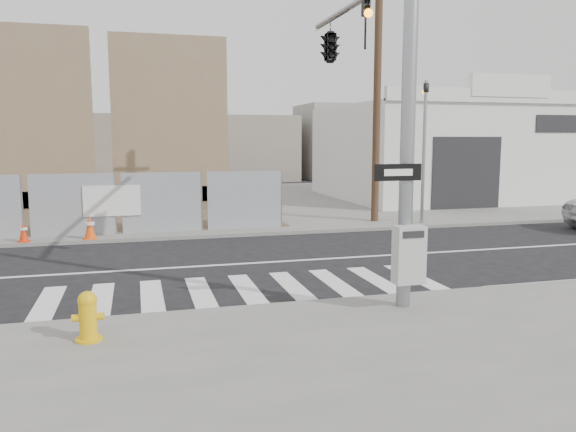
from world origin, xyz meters
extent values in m
plane|color=black|center=(0.00, 0.00, 0.00)|extent=(100.00, 100.00, 0.00)
cube|color=slate|center=(0.00, 14.00, 0.06)|extent=(50.00, 20.00, 0.12)
cylinder|color=gray|center=(2.50, -4.80, 3.62)|extent=(0.26, 0.26, 7.00)
cylinder|color=gray|center=(2.50, -2.20, 6.12)|extent=(0.14, 5.20, 0.14)
cube|color=#B2B2AF|center=(2.45, -5.08, 1.15)|extent=(0.55, 0.30, 1.05)
cube|color=black|center=(2.25, -4.96, 2.62)|extent=(0.90, 0.03, 0.30)
cube|color=silver|center=(2.25, -4.98, 2.62)|extent=(0.55, 0.01, 0.12)
imported|color=black|center=(2.50, -2.80, 5.57)|extent=(0.16, 0.20, 1.00)
imported|color=black|center=(2.50, -0.60, 5.57)|extent=(0.53, 2.48, 1.00)
cylinder|color=gray|center=(8.00, 4.60, 2.72)|extent=(0.12, 0.12, 5.20)
imported|color=black|center=(8.00, 4.60, 5.22)|extent=(0.16, 0.20, 1.00)
cube|color=#7A6049|center=(-7.00, 13.00, 4.12)|extent=(6.00, 0.50, 8.00)
cube|color=#7A6049|center=(-7.00, 13.40, 0.52)|extent=(6.00, 1.30, 0.80)
cube|color=#7A6049|center=(-0.50, 14.00, 4.12)|extent=(5.50, 0.50, 8.00)
cube|color=#7A6049|center=(-0.50, 14.40, 0.52)|extent=(5.50, 1.30, 0.80)
cube|color=silver|center=(14.00, 13.00, 2.52)|extent=(12.00, 10.00, 4.80)
cube|color=silver|center=(14.00, 8.00, 5.12)|extent=(12.00, 0.30, 0.60)
cube|color=silver|center=(14.00, 7.95, 5.57)|extent=(4.00, 0.30, 1.00)
cube|color=black|center=(12.00, 7.98, 1.72)|extent=(3.40, 0.06, 3.20)
cylinder|color=#4B3323|center=(6.50, 5.50, 5.12)|extent=(0.28, 0.28, 10.00)
cylinder|color=gold|center=(-3.02, -5.20, 0.14)|extent=(0.44, 0.44, 0.04)
cylinder|color=gold|center=(-3.02, -5.20, 0.43)|extent=(0.28, 0.28, 0.62)
sphere|color=gold|center=(-3.02, -5.20, 0.76)|extent=(0.29, 0.29, 0.29)
cylinder|color=gold|center=(-3.18, -5.20, 0.49)|extent=(0.15, 0.12, 0.11)
cylinder|color=gold|center=(-2.85, -5.20, 0.49)|extent=(0.15, 0.12, 0.11)
cube|color=red|center=(-5.57, 4.22, 0.13)|extent=(0.37, 0.37, 0.03)
cone|color=red|center=(-5.57, 4.22, 0.43)|extent=(0.33, 0.33, 0.62)
cylinder|color=silver|center=(-5.57, 4.22, 0.52)|extent=(0.24, 0.24, 0.07)
cube|color=#FF4E0D|center=(-3.66, 4.22, 0.14)|extent=(0.46, 0.46, 0.03)
cone|color=#FF4E0D|center=(-3.66, 4.22, 0.50)|extent=(0.41, 0.41, 0.75)
cylinder|color=silver|center=(-3.66, 4.22, 0.60)|extent=(0.29, 0.29, 0.09)
camera|label=1|loc=(-2.24, -14.03, 3.20)|focal=35.00mm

